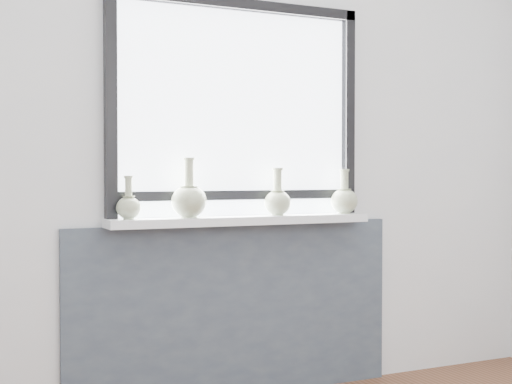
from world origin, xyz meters
name	(u,v)px	position (x,y,z in m)	size (l,w,h in m)	color
back_wall	(234,134)	(0.00, 1.81, 1.30)	(3.60, 0.02, 2.60)	silver
apron_panel	(237,310)	(0.00, 1.78, 0.43)	(1.70, 0.03, 0.86)	#45515C
windowsill	(242,220)	(0.00, 1.71, 0.88)	(1.32, 0.18, 0.04)	white
window	(237,105)	(0.00, 1.77, 1.44)	(1.30, 0.06, 1.05)	black
vase_a	(129,206)	(-0.56, 1.70, 0.96)	(0.11, 0.11, 0.20)	#B0BB95
vase_b	(189,199)	(-0.28, 1.69, 0.99)	(0.17, 0.17, 0.28)	#B0BB95
vase_c	(278,200)	(0.18, 1.69, 0.97)	(0.13, 0.13, 0.23)	#B0BB95
vase_d	(344,199)	(0.56, 1.69, 0.97)	(0.14, 0.14, 0.23)	#B0BB95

